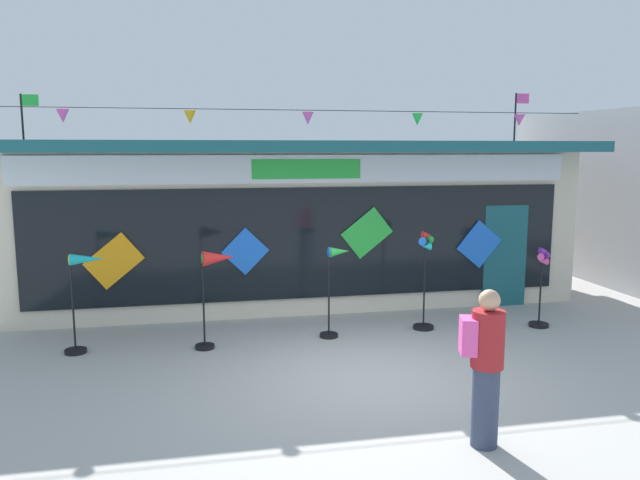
# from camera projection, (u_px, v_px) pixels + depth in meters

# --- Properties ---
(ground_plane) EXTENTS (80.00, 80.00, 0.00)m
(ground_plane) POSITION_uv_depth(u_px,v_px,m) (366.00, 373.00, 8.55)
(ground_plane) COLOR #ADAAA5
(kite_shop_building) EXTENTS (11.40, 5.05, 4.34)m
(kite_shop_building) POSITION_uv_depth(u_px,v_px,m) (289.00, 217.00, 13.28)
(kite_shop_building) COLOR beige
(kite_shop_building) RESTS_ON ground_plane
(wind_spinner_far_left) EXTENTS (0.65, 0.33, 1.54)m
(wind_spinner_far_left) POSITION_uv_depth(u_px,v_px,m) (83.00, 288.00, 9.27)
(wind_spinner_far_left) COLOR black
(wind_spinner_far_left) RESTS_ON ground_plane
(wind_spinner_left) EXTENTS (0.67, 0.33, 1.55)m
(wind_spinner_left) POSITION_uv_depth(u_px,v_px,m) (216.00, 273.00, 9.47)
(wind_spinner_left) COLOR black
(wind_spinner_left) RESTS_ON ground_plane
(wind_spinner_center_left) EXTENTS (0.52, 0.30, 1.51)m
(wind_spinner_center_left) POSITION_uv_depth(u_px,v_px,m) (335.00, 282.00, 10.07)
(wind_spinner_center_left) COLOR black
(wind_spinner_center_left) RESTS_ON ground_plane
(wind_spinner_center_right) EXTENTS (0.36, 0.36, 1.72)m
(wind_spinner_center_right) POSITION_uv_depth(u_px,v_px,m) (425.00, 276.00, 10.49)
(wind_spinner_center_right) COLOR black
(wind_spinner_center_right) RESTS_ON ground_plane
(wind_spinner_right) EXTENTS (0.34, 0.34, 1.42)m
(wind_spinner_right) POSITION_uv_depth(u_px,v_px,m) (541.00, 285.00, 10.66)
(wind_spinner_right) COLOR black
(wind_spinner_right) RESTS_ON ground_plane
(person_near_camera) EXTENTS (0.48, 0.37, 1.68)m
(person_near_camera) POSITION_uv_depth(u_px,v_px,m) (485.00, 364.00, 6.34)
(person_near_camera) COLOR #333D56
(person_near_camera) RESTS_ON ground_plane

